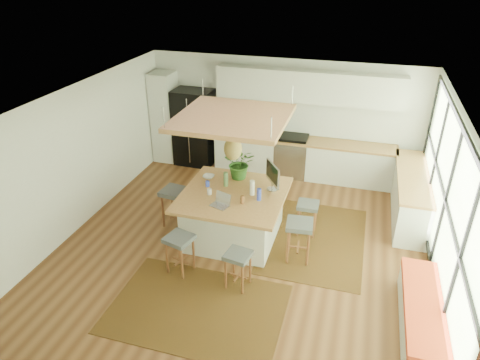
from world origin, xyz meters
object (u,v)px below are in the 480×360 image
(fridge, at_px, (195,128))
(island, at_px, (234,215))
(stool_near_left, at_px, (180,254))
(stool_right_front, at_px, (298,242))
(microwave, at_px, (231,126))
(stool_near_right, at_px, (238,268))
(monitor, at_px, (272,177))
(laptop, at_px, (219,200))
(island_plant, at_px, (240,166))
(stool_left_side, at_px, (175,208))
(stool_right_back, at_px, (307,217))

(fridge, distance_m, island, 3.51)
(stool_near_left, bearing_deg, stool_right_front, 26.04)
(stool_right_front, xyz_separation_m, microwave, (-2.24, 3.25, 0.73))
(fridge, xyz_separation_m, stool_near_left, (1.36, -4.14, -0.57))
(stool_near_right, relative_size, monitor, 1.13)
(island, height_order, laptop, laptop)
(microwave, relative_size, island_plant, 0.76)
(laptop, relative_size, island_plant, 0.52)
(fridge, xyz_separation_m, island, (1.91, -2.91, -0.46))
(stool_left_side, bearing_deg, stool_right_front, -9.44)
(stool_right_back, xyz_separation_m, island_plant, (-1.36, 0.14, 0.82))
(stool_near_right, bearing_deg, stool_near_left, 175.03)
(stool_right_back, distance_m, monitor, 1.08)
(monitor, bearing_deg, stool_right_front, 9.15)
(fridge, height_order, laptop, fridge)
(laptop, bearing_deg, monitor, 68.14)
(laptop, xyz_separation_m, island_plant, (0.04, 1.12, 0.13))
(stool_near_left, xyz_separation_m, monitor, (1.19, 1.56, 0.83))
(stool_near_left, bearing_deg, island_plant, 75.10)
(microwave, bearing_deg, stool_right_front, -68.48)
(stool_left_side, relative_size, island_plant, 1.22)
(island, distance_m, laptop, 0.77)
(stool_right_back, xyz_separation_m, monitor, (-0.66, -0.15, 0.83))
(stool_right_back, bearing_deg, island_plant, 174.25)
(stool_near_right, distance_m, stool_left_side, 2.20)
(stool_right_front, bearing_deg, island_plant, 144.28)
(island, height_order, island_plant, island_plant)
(laptop, height_order, island_plant, island_plant)
(stool_near_left, height_order, stool_right_front, stool_right_front)
(stool_near_left, distance_m, microwave, 4.23)
(fridge, relative_size, stool_right_front, 2.52)
(stool_right_back, height_order, microwave, microwave)
(stool_right_front, bearing_deg, microwave, 124.52)
(laptop, bearing_deg, stool_left_side, 172.07)
(microwave, bearing_deg, island_plant, -81.52)
(monitor, relative_size, island_plant, 0.90)
(island, distance_m, stool_right_back, 1.39)
(stool_left_side, relative_size, laptop, 2.35)
(island, distance_m, microwave, 3.14)
(monitor, xyz_separation_m, island_plant, (-0.70, 0.29, -0.01))
(stool_right_front, height_order, island_plant, island_plant)
(stool_near_right, height_order, monitor, monitor)
(monitor, bearing_deg, island, -96.37)
(stool_left_side, bearing_deg, laptop, -27.32)
(stool_left_side, distance_m, island_plant, 1.52)
(island, relative_size, stool_near_right, 2.86)
(fridge, height_order, stool_left_side, fridge)
(island, bearing_deg, island_plant, 95.43)
(monitor, distance_m, microwave, 3.04)
(island, distance_m, stool_left_side, 1.23)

